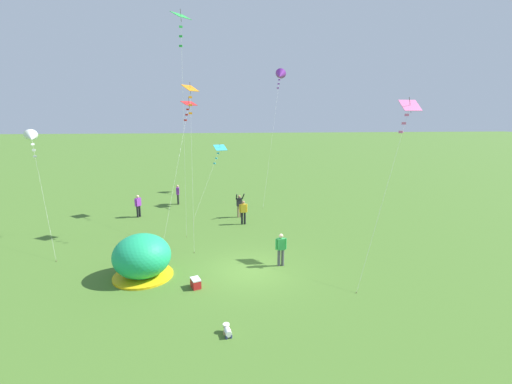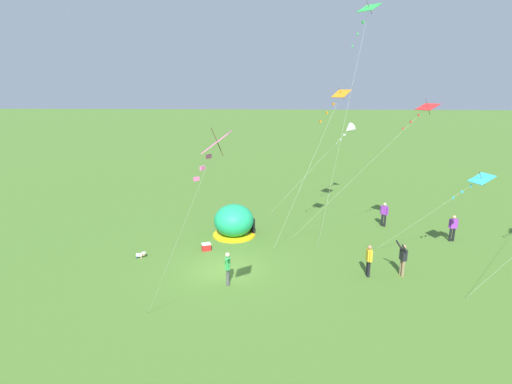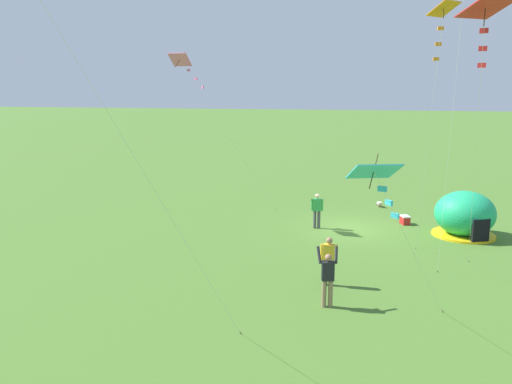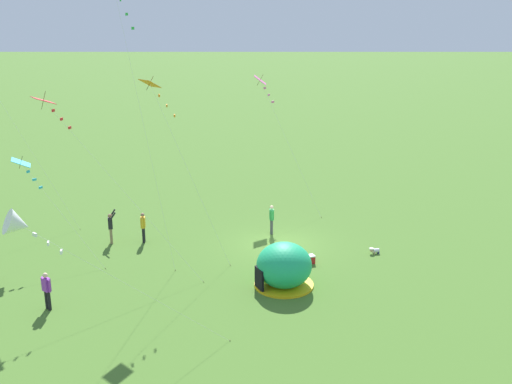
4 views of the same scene
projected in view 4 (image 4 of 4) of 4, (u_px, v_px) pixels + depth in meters
The scene contains 13 objects.
ground_plane at pixel (279, 244), 33.21m from camera, with size 300.00×300.00×0.00m, color #477028.
popup_tent at pixel (284, 266), 27.95m from camera, with size 2.81×2.81×2.10m.
cooler_box at pixel (309, 259), 30.62m from camera, with size 0.53×0.63×0.44m.
toddler_crawling at pixel (374, 250), 31.85m from camera, with size 0.32×0.55×0.32m.
person_center_field at pixel (143, 226), 33.19m from camera, with size 0.59×0.27×1.72m.
person_strolling at pixel (47, 289), 25.75m from camera, with size 0.43×0.47×1.72m.
person_with_toddler at pixel (111, 226), 33.03m from camera, with size 0.69×0.56×1.89m.
person_near_tent at pixel (272, 218), 34.44m from camera, with size 0.59×0.26×1.72m.
kite_orange at pixel (155, 92), 27.73m from camera, with size 1.09×4.16×9.54m.
kite_pink at pixel (262, 84), 38.64m from camera, with size 4.42×4.22×8.45m.
kite_red at pixel (49, 106), 27.45m from camera, with size 2.07×7.92×8.93m.
kite_cyan at pixel (24, 166), 30.62m from camera, with size 2.80×5.09×5.33m.
kite_white at pixel (19, 225), 18.40m from camera, with size 4.09×6.93×6.70m.
Camera 4 is at (-30.88, 1.25, 12.56)m, focal length 42.00 mm.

